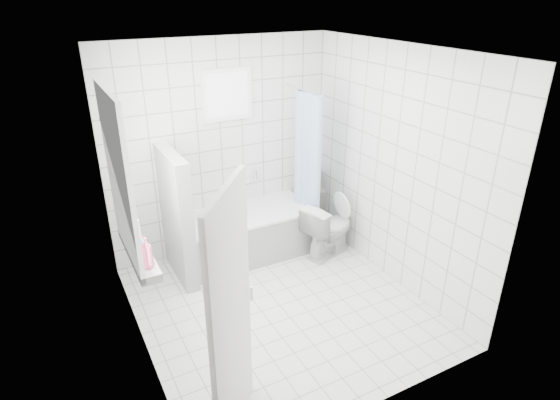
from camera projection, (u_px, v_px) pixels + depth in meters
ground at (280, 305)px, 4.97m from camera, size 3.00×3.00×0.00m
ceiling at (280, 51)px, 3.88m from camera, size 3.00×3.00×0.00m
wall_back at (221, 149)px, 5.63m from camera, size 2.80×0.02×2.60m
wall_front at (382, 271)px, 3.22m from camera, size 2.80×0.02×2.60m
wall_left at (129, 226)px, 3.83m from camera, size 0.02×3.00×2.60m
wall_right at (395, 169)px, 5.02m from camera, size 0.02×3.00×2.60m
window_left at (122, 179)px, 3.96m from camera, size 0.01×0.90×1.40m
window_back at (228, 95)px, 5.36m from camera, size 0.50×0.01×0.50m
window_sill at (139, 253)px, 4.29m from camera, size 0.18×1.02×0.08m
door at (232, 323)px, 3.18m from camera, size 0.54×0.64×2.00m
bathtub at (247, 233)px, 5.81m from camera, size 1.61×0.77×0.58m
partition_wall at (177, 217)px, 5.20m from camera, size 0.15×0.85×1.50m
tiled_ledge at (313, 208)px, 6.50m from camera, size 0.40×0.24×0.55m
toilet at (329, 229)px, 5.78m from camera, size 0.78×0.57×0.71m
curtain_rod at (302, 90)px, 5.39m from camera, size 0.02×0.80×0.02m
shower_curtain at (306, 166)px, 5.66m from camera, size 0.14×0.48×1.78m
tub_faucet at (242, 181)px, 5.88m from camera, size 0.18×0.06×0.06m
sill_bottles at (139, 239)px, 4.18m from camera, size 0.21×0.80×0.33m
ledge_bottles at (315, 183)px, 6.31m from camera, size 0.18×0.17×0.28m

